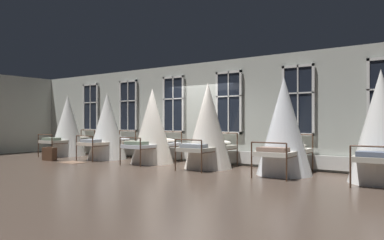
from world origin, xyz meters
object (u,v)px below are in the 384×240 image
Objects in this scene: suitcase_dark at (49,154)px; cot_fourth at (208,126)px; cot_third at (152,127)px; cot_second at (107,127)px; cot_fifth at (284,127)px; cot_first at (68,126)px; cot_sixth at (381,128)px.

cot_fourth is at bearing 14.14° from suitcase_dark.
cot_third is 2.12m from cot_fourth.
cot_fifth is (6.49, -0.01, 0.05)m from cot_second.
cot_fifth is 7.86m from suitcase_dark.
cot_first is at bearing 89.98° from cot_third.
cot_fourth is 0.99× the size of cot_sixth.
cot_third is (2.14, -0.02, 0.01)m from cot_second.
cot_sixth is (8.66, 0.00, 0.05)m from cot_second.
cot_sixth is (4.40, 0.04, 0.01)m from cot_fourth.
cot_fifth is (2.24, 0.02, 0.01)m from cot_fourth.
cot_second is at bearing 51.10° from suitcase_dark.
cot_first is 4.14× the size of suitcase_dark.
cot_first is 8.74m from cot_fifth.
cot_fifth reaches higher than cot_second.
suitcase_dark is at bearing 99.50° from cot_fifth.
cot_sixth is at bearing -91.15° from cot_fifth.
cot_sixth is at bearing -91.01° from cot_first.
cot_third is at bearing 23.08° from suitcase_dark.
cot_third is 6.52m from cot_sixth.
cot_third reaches higher than cot_first.
cot_first is 2.25m from cot_second.
cot_first is at bearing 88.79° from cot_sixth.
cot_fifth reaches higher than cot_first.
cot_sixth reaches higher than cot_second.
cot_third is at bearing -91.24° from cot_first.
cot_third reaches higher than cot_second.
cot_fifth is 2.16m from cot_sixth.
cot_fifth is (8.74, -0.00, 0.05)m from cot_first.
cot_sixth reaches higher than cot_first.
cot_fourth is at bearing -90.15° from cot_third.
cot_fourth is 5.70m from suitcase_dark.
cot_second reaches higher than suitcase_dark.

